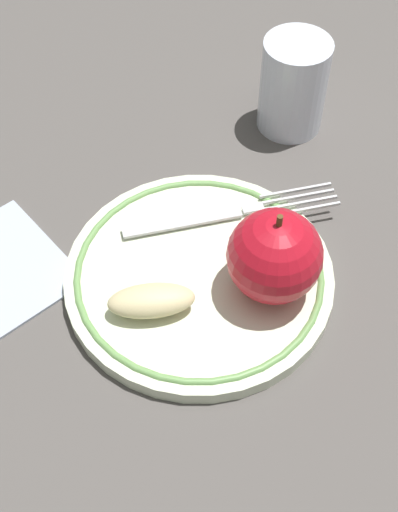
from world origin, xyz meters
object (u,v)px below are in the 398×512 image
object	(u,v)px
apple_red_whole	(275,256)
drinking_glass	(293,85)
fork	(226,214)
apple_slice_front	(150,299)
plate	(199,276)

from	to	relation	value
apple_red_whole	drinking_glass	xyz separation A→B (m)	(-0.17, 0.13, -0.01)
fork	drinking_glass	world-z (taller)	drinking_glass
apple_slice_front	fork	world-z (taller)	apple_slice_front
plate	apple_slice_front	distance (m)	0.06
apple_slice_front	plate	bearing A→B (deg)	37.10
plate	drinking_glass	size ratio (longest dim) A/B	2.36
fork	drinking_glass	xyz separation A→B (m)	(-0.09, 0.13, 0.03)
plate	fork	xyz separation A→B (m)	(-0.04, 0.05, 0.01)
plate	apple_slice_front	size ratio (longest dim) A/B	3.25
apple_red_whole	apple_slice_front	size ratio (longest dim) A/B	1.23
plate	apple_slice_front	xyz separation A→B (m)	(0.01, -0.05, 0.02)
apple_red_whole	plate	bearing A→B (deg)	-131.27
apple_slice_front	drinking_glass	xyz separation A→B (m)	(-0.15, 0.23, 0.02)
apple_slice_front	fork	distance (m)	0.12
fork	drinking_glass	bearing A→B (deg)	50.38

